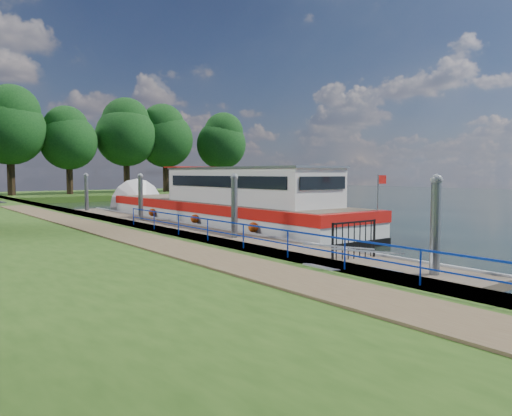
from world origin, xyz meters
TOP-DOWN VIEW (x-y plane):
  - ground at (0.00, 0.00)m, footprint 160.00×160.00m
  - bank_edge at (-2.55, 15.00)m, footprint 1.10×90.00m
  - far_bank at (12.00, 52.00)m, footprint 60.00×18.00m
  - footpath at (-4.40, 8.00)m, footprint 1.60×40.00m
  - blue_fence at (-2.75, 3.00)m, footprint 0.04×18.04m
  - pontoon at (0.00, 13.00)m, footprint 2.50×30.00m
  - mooring_piles at (0.00, 13.00)m, footprint 0.30×27.30m
  - gangway at (-1.85, 0.50)m, footprint 2.58×1.00m
  - gate_panel at (-0.00, 2.20)m, footprint 1.85×0.05m
  - barge at (3.60, 15.66)m, footprint 4.36×21.15m

SIDE VIEW (x-z plane):
  - ground at x=0.00m, z-range 0.00..0.00m
  - pontoon at x=0.00m, z-range -0.10..0.46m
  - far_bank at x=12.00m, z-range 0.00..0.60m
  - bank_edge at x=-2.55m, z-range 0.00..0.78m
  - gangway at x=-1.85m, z-range 0.16..1.09m
  - footpath at x=-4.40m, z-range 0.78..0.83m
  - barge at x=3.60m, z-range -1.30..3.48m
  - gate_panel at x=0.00m, z-range 0.57..1.72m
  - mooring_piles at x=0.00m, z-range -0.50..3.05m
  - blue_fence at x=-2.75m, z-range 0.95..1.67m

